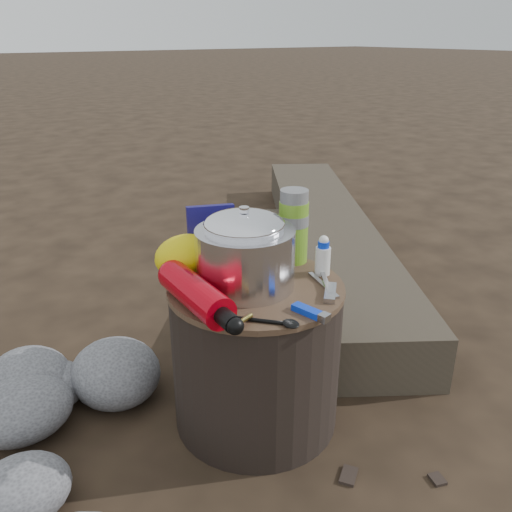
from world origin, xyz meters
TOP-DOWN VIEW (x-y plane):
  - ground at (0.00, 0.00)m, footprint 60.00×60.00m
  - stump at (0.00, 0.00)m, footprint 0.44×0.44m
  - rock_ring at (-0.44, 0.01)m, footprint 0.44×0.95m
  - log_main at (0.95, 0.77)m, footprint 1.48×2.04m
  - log_small at (0.48, 0.67)m, footprint 1.10×1.20m
  - foil_windscreen at (-0.02, 0.01)m, footprint 0.24×0.24m
  - camping_pot at (-0.02, 0.02)m, footprint 0.19×0.19m
  - fuel_bottle at (-0.18, -0.02)m, footprint 0.09×0.31m
  - thermos at (0.17, 0.07)m, footprint 0.08×0.08m
  - travel_mug at (0.09, 0.16)m, footprint 0.08×0.08m
  - stuff_sack at (-0.12, 0.14)m, footprint 0.16×0.13m
  - food_pouch at (-0.02, 0.18)m, footprint 0.13×0.07m
  - lighter at (0.01, -0.18)m, footprint 0.04×0.10m
  - multitool at (0.11, -0.15)m, footprint 0.08×0.08m
  - pot_grabber at (0.13, -0.10)m, footprint 0.09×0.15m
  - spork at (-0.09, -0.16)m, footprint 0.11×0.12m
  - squeeze_bottle at (0.18, -0.04)m, footprint 0.04×0.04m

SIDE VIEW (x-z plane):
  - ground at x=0.00m, z-range 0.00..0.00m
  - log_small at x=0.48m, z-range 0.00..0.11m
  - log_main at x=0.95m, z-range 0.00..0.18m
  - rock_ring at x=-0.44m, z-range 0.00..0.19m
  - stump at x=0.00m, z-range 0.00..0.40m
  - spork at x=-0.09m, z-range 0.40..0.41m
  - multitool at x=0.11m, z-range 0.40..0.41m
  - pot_grabber at x=0.13m, z-range 0.40..0.41m
  - lighter at x=0.01m, z-range 0.40..0.42m
  - fuel_bottle at x=-0.18m, z-range 0.40..0.48m
  - squeeze_bottle at x=0.18m, z-range 0.40..0.49m
  - stuff_sack at x=-0.12m, z-range 0.40..0.51m
  - travel_mug at x=0.09m, z-range 0.40..0.52m
  - foil_windscreen at x=-0.02m, z-range 0.40..0.55m
  - food_pouch at x=-0.02m, z-range 0.40..0.56m
  - camping_pot at x=-0.02m, z-range 0.40..0.59m
  - thermos at x=0.17m, z-range 0.40..0.60m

